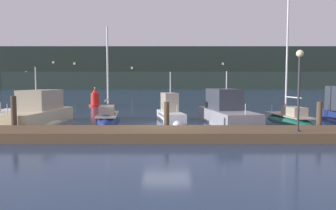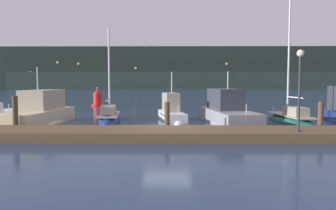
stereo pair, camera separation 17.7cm
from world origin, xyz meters
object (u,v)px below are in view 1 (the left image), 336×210
at_px(sailboat_berth_4, 109,120).
at_px(motorboat_berth_6, 227,117).
at_px(sailboat_berth_7, 290,121).
at_px(dock_lamppost, 301,76).
at_px(channel_buoy, 96,99).
at_px(motorboat_berth_5, 172,117).
at_px(motorboat_berth_3, 38,118).

distance_m(sailboat_berth_4, motorboat_berth_6, 7.87).
xyz_separation_m(sailboat_berth_7, dock_lamppost, (-2.03, -6.53, 2.77)).
bearing_deg(dock_lamppost, motorboat_berth_6, 108.82).
distance_m(motorboat_berth_6, dock_lamppost, 7.01).
bearing_deg(motorboat_berth_6, sailboat_berth_4, 171.78).
bearing_deg(sailboat_berth_4, channel_buoy, 105.88).
distance_m(sailboat_berth_7, dock_lamppost, 7.38).
xyz_separation_m(motorboat_berth_5, sailboat_berth_7, (7.70, -1.06, -0.17)).
distance_m(channel_buoy, dock_lamppost, 25.49).
relative_size(motorboat_berth_5, dock_lamppost, 1.31).
distance_m(sailboat_berth_7, channel_buoy, 21.69).
xyz_separation_m(channel_buoy, dock_lamppost, (13.86, -21.28, 2.12)).
bearing_deg(sailboat_berth_7, dock_lamppost, -107.29).
xyz_separation_m(motorboat_berth_3, motorboat_berth_6, (11.97, 0.38, 0.02)).
relative_size(sailboat_berth_7, dock_lamppost, 2.42).
height_order(motorboat_berth_5, sailboat_berth_7, sailboat_berth_7).
bearing_deg(motorboat_berth_3, motorboat_berth_5, 11.87).
xyz_separation_m(sailboat_berth_4, channel_buoy, (-3.97, 13.96, 0.68)).
bearing_deg(motorboat_berth_5, motorboat_berth_3, -168.13).
height_order(channel_buoy, dock_lamppost, dock_lamppost).
distance_m(motorboat_berth_5, sailboat_berth_7, 7.77).
distance_m(motorboat_berth_6, channel_buoy, 19.13).
relative_size(motorboat_berth_3, dock_lamppost, 2.00).
bearing_deg(motorboat_berth_3, motorboat_berth_6, 1.80).
relative_size(sailboat_berth_4, motorboat_berth_5, 1.49).
xyz_separation_m(motorboat_berth_5, motorboat_berth_6, (3.56, -1.39, 0.10)).
xyz_separation_m(motorboat_berth_5, channel_buoy, (-8.20, 13.69, 0.48)).
distance_m(sailboat_berth_4, dock_lamppost, 12.62).
bearing_deg(sailboat_berth_4, motorboat_berth_6, -8.22).
height_order(motorboat_berth_3, sailboat_berth_4, sailboat_berth_4).
bearing_deg(motorboat_berth_5, channel_buoy, 120.90).
relative_size(sailboat_berth_4, channel_buoy, 3.43).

